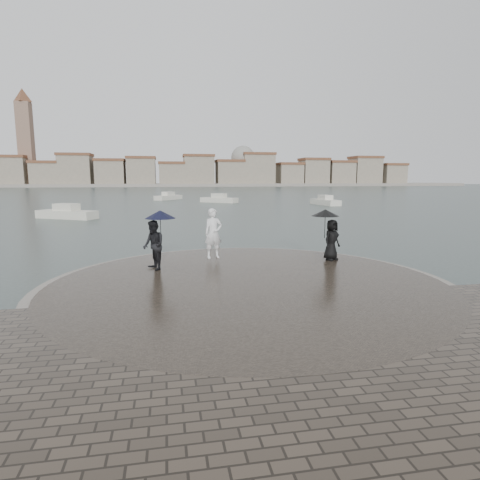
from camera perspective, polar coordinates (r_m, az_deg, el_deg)
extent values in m
plane|color=#2B3835|center=(9.17, 5.56, -13.60)|extent=(400.00, 400.00, 0.00)
cylinder|color=gray|center=(12.34, 1.09, -6.85)|extent=(12.50, 12.50, 0.32)
cylinder|color=#2D261E|center=(12.33, 1.09, -6.75)|extent=(11.90, 11.90, 0.36)
imported|color=white|center=(15.74, -3.81, 0.95)|extent=(0.80, 0.61, 1.96)
imported|color=black|center=(14.01, -12.19, -0.73)|extent=(0.92, 1.02, 1.71)
cylinder|color=black|center=(14.03, -11.22, 1.36)|extent=(0.02, 0.02, 0.90)
cone|color=black|center=(13.97, -11.29, 3.60)|extent=(1.08, 1.08, 0.28)
imported|color=black|center=(15.74, 12.90, 0.02)|extent=(0.91, 0.81, 1.57)
cylinder|color=black|center=(15.67, 11.98, 1.92)|extent=(0.02, 0.02, 0.90)
cone|color=black|center=(15.62, 12.04, 3.81)|extent=(1.07, 1.07, 0.26)
cube|color=gray|center=(171.18, -9.66, 7.72)|extent=(260.00, 20.00, 1.20)
cube|color=#9F937E|center=(177.75, -29.62, 8.32)|extent=(11.00, 10.00, 11.00)
cube|color=brown|center=(177.92, -29.77, 10.25)|extent=(11.60, 10.60, 1.00)
cube|color=#9F937E|center=(174.23, -25.84, 8.27)|extent=(10.00, 10.00, 9.00)
cube|color=brown|center=(174.33, -25.95, 9.91)|extent=(10.60, 10.60, 1.00)
cube|color=#9F937E|center=(171.69, -22.29, 9.00)|extent=(12.00, 10.00, 12.00)
cube|color=brown|center=(171.91, -22.42, 11.16)|extent=(12.60, 10.60, 1.00)
cube|color=#9F937E|center=(169.53, -17.92, 8.90)|extent=(11.00, 10.00, 10.00)
cube|color=brown|center=(169.67, -18.01, 10.76)|extent=(11.60, 10.60, 1.00)
cube|color=#9F937E|center=(168.43, -13.82, 9.24)|extent=(11.00, 10.00, 11.00)
cube|color=brown|center=(168.61, -13.90, 11.28)|extent=(11.60, 10.60, 1.00)
cube|color=#9F937E|center=(168.16, -9.68, 9.03)|extent=(10.00, 10.00, 9.00)
cube|color=brown|center=(168.26, -9.72, 10.73)|extent=(10.60, 10.60, 1.00)
cube|color=#9F937E|center=(168.69, -5.90, 9.62)|extent=(12.00, 10.00, 12.00)
cube|color=brown|center=(168.91, -5.94, 11.82)|extent=(12.60, 10.60, 1.00)
cube|color=#9F937E|center=(170.20, -1.47, 9.32)|extent=(11.00, 10.00, 10.00)
cube|color=brown|center=(170.34, -1.48, 11.17)|extent=(11.60, 10.60, 1.00)
cube|color=#9F937E|center=(172.49, 2.53, 9.80)|extent=(13.00, 10.00, 13.00)
cube|color=brown|center=(172.75, 2.54, 12.12)|extent=(13.60, 10.60, 1.00)
cube|color=#9F937E|center=(176.11, 7.02, 9.07)|extent=(10.00, 10.00, 9.00)
cube|color=brown|center=(176.21, 7.06, 10.70)|extent=(10.60, 10.60, 1.00)
cube|color=#9F937E|center=(179.70, 10.42, 9.31)|extent=(11.00, 10.00, 11.00)
cube|color=brown|center=(179.86, 10.48, 11.22)|extent=(11.60, 10.60, 1.00)
cube|color=#9F937E|center=(184.26, 13.96, 9.02)|extent=(11.00, 10.00, 10.00)
cube|color=brown|center=(184.39, 14.02, 10.73)|extent=(11.60, 10.60, 1.00)
cube|color=#9F937E|center=(189.50, 17.32, 9.18)|extent=(12.00, 10.00, 12.00)
cube|color=brown|center=(189.70, 17.41, 11.14)|extent=(12.60, 10.60, 1.00)
cube|color=#9F937E|center=(195.82, 20.71, 8.54)|extent=(10.00, 10.00, 9.00)
cube|color=brown|center=(195.91, 20.79, 10.00)|extent=(10.60, 10.60, 1.00)
cube|color=#846654|center=(178.53, -28.13, 11.81)|extent=(5.00, 5.00, 32.00)
cone|color=brown|center=(180.77, -28.57, 17.66)|extent=(6.80, 6.80, 5.00)
sphere|color=gray|center=(173.40, 0.42, 11.62)|extent=(10.00, 10.00, 10.00)
cube|color=silver|center=(66.35, -10.14, 5.88)|extent=(4.63, 5.33, 0.90)
cube|color=silver|center=(66.32, -10.16, 6.39)|extent=(2.17, 2.32, 0.90)
cube|color=silver|center=(57.90, -2.99, 5.59)|extent=(5.31, 4.66, 0.90)
cube|color=silver|center=(57.87, -3.00, 6.18)|extent=(2.31, 2.18, 0.90)
cube|color=silver|center=(37.98, -23.39, 3.20)|extent=(5.57, 4.11, 0.90)
cube|color=silver|center=(37.94, -23.45, 4.10)|extent=(2.33, 2.03, 0.90)
cube|color=silver|center=(53.96, 12.03, 5.18)|extent=(2.23, 5.65, 0.90)
cube|color=silver|center=(53.93, 12.05, 5.81)|extent=(1.43, 2.13, 0.90)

